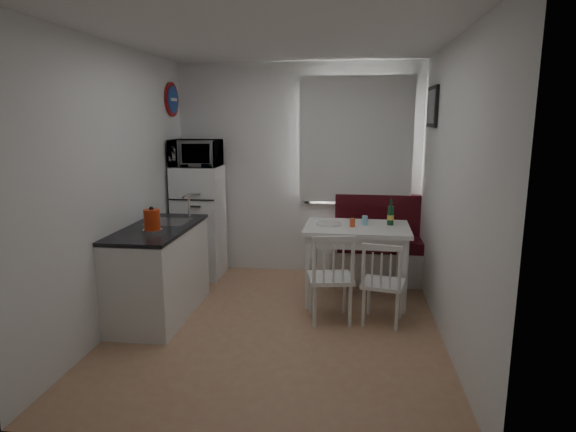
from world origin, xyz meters
name	(u,v)px	position (x,y,z in m)	size (l,w,h in m)	color
floor	(278,327)	(0.00, 0.00, 0.00)	(3.00, 3.50, 0.02)	#AD7C5C
ceiling	(276,37)	(0.00, 0.00, 2.60)	(3.00, 3.50, 0.02)	white
wall_back	(298,170)	(0.00, 1.75, 1.30)	(3.00, 0.02, 2.60)	white
wall_front	(228,238)	(0.00, -1.75, 1.30)	(3.00, 0.02, 2.60)	white
wall_left	(118,188)	(-1.50, 0.00, 1.30)	(0.02, 3.50, 2.60)	white
wall_right	(451,194)	(1.50, 0.00, 1.30)	(0.02, 3.50, 2.60)	white
window	(356,144)	(0.70, 1.72, 1.62)	(1.22, 0.06, 1.47)	white
curtain	(356,140)	(0.70, 1.65, 1.68)	(1.35, 0.02, 1.50)	white
kitchen_counter	(160,271)	(-1.20, 0.16, 0.46)	(0.62, 1.32, 1.16)	white
wall_sign	(173,100)	(-1.47, 1.45, 2.15)	(0.40, 0.40, 0.03)	navy
picture_frame	(432,107)	(1.48, 1.10, 2.05)	(0.04, 0.52, 0.42)	black
bench	(391,253)	(1.16, 1.51, 0.34)	(1.43, 0.55, 1.02)	white
dining_table	(357,234)	(0.73, 0.80, 0.73)	(1.11, 0.79, 0.82)	white
chair_left	(330,269)	(0.48, 0.14, 0.55)	(0.48, 0.46, 0.47)	white
chair_right	(384,275)	(0.98, 0.15, 0.50)	(0.45, 0.44, 0.44)	white
fridge	(200,222)	(-1.18, 1.40, 0.68)	(0.55, 0.55, 1.37)	white
microwave	(196,153)	(-1.18, 1.35, 1.53)	(0.57, 0.39, 0.32)	white
kettle	(152,220)	(-1.15, -0.08, 1.02)	(0.18, 0.18, 0.23)	red
wine_bottle	(391,212)	(1.08, 0.90, 0.96)	(0.07, 0.07, 0.28)	#164624
drinking_glass_orange	(352,223)	(0.68, 0.75, 0.86)	(0.06, 0.06, 0.09)	#DE5025
drinking_glass_blue	(365,220)	(0.81, 0.85, 0.87)	(0.06, 0.06, 0.10)	#8DCFF0
plate	(329,224)	(0.43, 0.82, 0.83)	(0.26, 0.26, 0.02)	white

